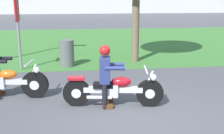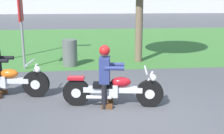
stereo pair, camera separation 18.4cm
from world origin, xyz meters
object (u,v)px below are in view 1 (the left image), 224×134
(motorcycle_lead, at_px, (113,90))
(trash_can, at_px, (67,53))
(motorcycle_follow, at_px, (1,82))
(sign_banner, at_px, (17,18))
(rider_lead, at_px, (106,71))

(motorcycle_lead, xyz_separation_m, trash_can, (-1.14, 3.87, 0.09))
(motorcycle_follow, distance_m, trash_can, 3.34)
(trash_can, relative_size, sign_banner, 0.36)
(rider_lead, xyz_separation_m, trash_can, (-0.97, 3.85, -0.34))
(rider_lead, distance_m, motorcycle_follow, 2.63)
(trash_can, bearing_deg, motorcycle_lead, -73.58)
(motorcycle_lead, height_order, sign_banner, sign_banner)
(rider_lead, bearing_deg, motorcycle_follow, 168.71)
(rider_lead, xyz_separation_m, sign_banner, (-2.49, 3.57, 0.92))
(motorcycle_follow, xyz_separation_m, trash_can, (1.48, 2.99, 0.07))
(motorcycle_lead, distance_m, trash_can, 4.04)
(motorcycle_lead, relative_size, trash_can, 2.40)
(rider_lead, relative_size, sign_banner, 0.53)
(rider_lead, bearing_deg, trash_can, 112.20)
(rider_lead, height_order, trash_can, rider_lead)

